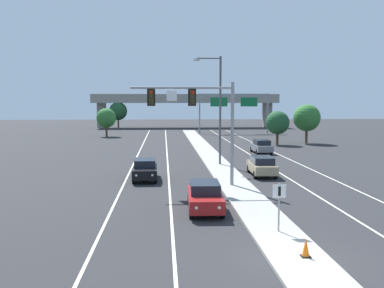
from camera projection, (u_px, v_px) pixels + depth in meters
The scene contains 20 objects.
ground_plane at pixel (298, 260), 16.58m from camera, with size 260.00×260.00×0.00m, color #28282B.
median_island at pixel (228, 177), 34.45m from camera, with size 2.40×110.00×0.15m, color #9E9B93.
lane_stripe_oncoming_center at pixel (168, 165), 41.11m from camera, with size 0.14×100.00×0.01m, color silver.
lane_stripe_receding_center at pixel (266, 165), 41.72m from camera, with size 0.14×100.00×0.01m, color silver.
edge_stripe_left at pixel (133, 166), 40.89m from camera, with size 0.14×100.00×0.01m, color silver.
edge_stripe_right at pixel (300, 164), 41.93m from camera, with size 0.14×100.00×0.01m, color silver.
overhead_signal_mast at pixel (200, 111), 30.23m from camera, with size 7.16×0.44×7.20m.
median_sign_post at pixel (279, 200), 19.67m from camera, with size 0.60×0.10×2.20m.
street_lamp_median at pixel (218, 104), 40.48m from camera, with size 2.58×0.28×10.00m.
car_oncoming_red at pixel (205, 196), 24.01m from camera, with size 1.93×4.51×1.58m.
car_oncoming_black at pixel (145, 169), 33.57m from camera, with size 1.87×4.49×1.58m.
car_receding_tan at pixel (262, 166), 35.41m from camera, with size 1.92×4.51×1.58m.
car_receding_grey at pixel (261, 146), 50.72m from camera, with size 1.90×4.50×1.58m.
traffic_cone_median_nose at pixel (306, 248), 16.52m from camera, with size 0.36×0.36×0.74m.
highway_sign_gantry at pixel (234, 101), 82.32m from camera, with size 13.28×0.42×7.50m.
overpass_bridge at pixel (185, 102), 100.68m from camera, with size 42.40×6.40×7.65m.
tree_far_left_a at pixel (106, 118), 74.69m from camera, with size 3.35×3.35×4.85m.
tree_far_left_b at pixel (118, 111), 97.65m from camera, with size 4.04×4.04×5.84m.
tree_far_right_b at pixel (278, 123), 60.39m from camera, with size 3.25×3.25×4.70m.
tree_far_right_c at pixel (307, 118), 62.51m from camera, with size 3.87×3.87×5.60m.
Camera 1 is at (-5.08, -15.78, 6.03)m, focal length 40.88 mm.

